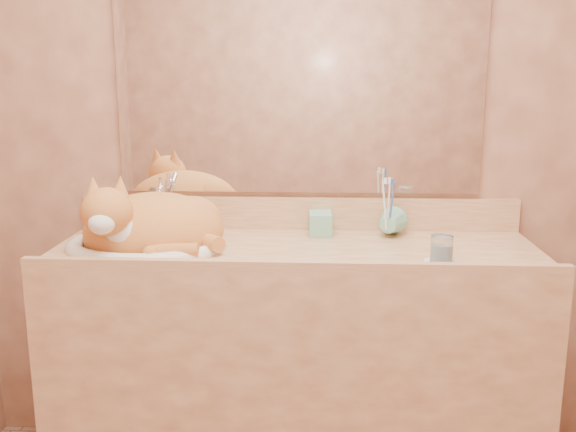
{
  "coord_description": "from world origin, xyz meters",
  "views": [
    {
      "loc": [
        0.08,
        -1.32,
        1.41
      ],
      "look_at": [
        -0.02,
        0.7,
        0.96
      ],
      "focal_mm": 40.0,
      "sensor_mm": 36.0,
      "label": 1
    }
  ],
  "objects_px": {
    "toothbrush_cup": "(388,226)",
    "water_glass": "(442,249)",
    "soap_dispenser": "(321,213)",
    "sink_basin": "(146,223)",
    "vanity_counter": "(295,367)",
    "cat": "(148,223)"
  },
  "relations": [
    {
      "from": "sink_basin",
      "to": "cat",
      "type": "distance_m",
      "value": 0.01
    },
    {
      "from": "toothbrush_cup",
      "to": "water_glass",
      "type": "distance_m",
      "value": 0.33
    },
    {
      "from": "vanity_counter",
      "to": "water_glass",
      "type": "height_order",
      "value": "water_glass"
    },
    {
      "from": "vanity_counter",
      "to": "sink_basin",
      "type": "height_order",
      "value": "sink_basin"
    },
    {
      "from": "toothbrush_cup",
      "to": "water_glass",
      "type": "relative_size",
      "value": 1.26
    },
    {
      "from": "cat",
      "to": "vanity_counter",
      "type": "bearing_deg",
      "value": -9.1
    },
    {
      "from": "cat",
      "to": "soap_dispenser",
      "type": "height_order",
      "value": "cat"
    },
    {
      "from": "sink_basin",
      "to": "vanity_counter",
      "type": "bearing_deg",
      "value": -1.96
    },
    {
      "from": "soap_dispenser",
      "to": "sink_basin",
      "type": "bearing_deg",
      "value": -167.71
    },
    {
      "from": "sink_basin",
      "to": "cat",
      "type": "relative_size",
      "value": 1.11
    },
    {
      "from": "soap_dispenser",
      "to": "water_glass",
      "type": "relative_size",
      "value": 2.24
    },
    {
      "from": "toothbrush_cup",
      "to": "water_glass",
      "type": "bearing_deg",
      "value": -66.28
    },
    {
      "from": "sink_basin",
      "to": "toothbrush_cup",
      "type": "distance_m",
      "value": 0.82
    },
    {
      "from": "soap_dispenser",
      "to": "toothbrush_cup",
      "type": "relative_size",
      "value": 1.78
    },
    {
      "from": "vanity_counter",
      "to": "water_glass",
      "type": "relative_size",
      "value": 20.18
    },
    {
      "from": "sink_basin",
      "to": "water_glass",
      "type": "height_order",
      "value": "sink_basin"
    },
    {
      "from": "sink_basin",
      "to": "soap_dispenser",
      "type": "distance_m",
      "value": 0.59
    },
    {
      "from": "vanity_counter",
      "to": "water_glass",
      "type": "distance_m",
      "value": 0.67
    },
    {
      "from": "sink_basin",
      "to": "water_glass",
      "type": "relative_size",
      "value": 6.55
    },
    {
      "from": "vanity_counter",
      "to": "soap_dispenser",
      "type": "height_order",
      "value": "soap_dispenser"
    },
    {
      "from": "sink_basin",
      "to": "water_glass",
      "type": "xyz_separation_m",
      "value": [
        0.94,
        -0.15,
        -0.03
      ]
    },
    {
      "from": "cat",
      "to": "toothbrush_cup",
      "type": "xyz_separation_m",
      "value": [
        0.8,
        0.15,
        -0.04
      ]
    }
  ]
}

